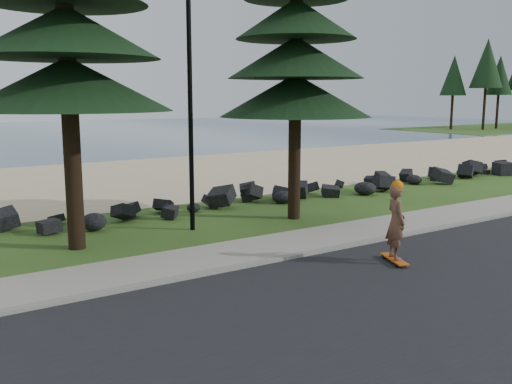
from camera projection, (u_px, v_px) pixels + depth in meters
ground at (251, 254)px, 14.42m from camera, size 160.00×160.00×0.00m
road at (382, 308)px, 10.72m from camera, size 160.00×7.00×0.02m
kerb at (272, 261)px, 13.67m from camera, size 160.00×0.20×0.10m
sidewalk at (247, 251)px, 14.57m from camera, size 160.00×2.00×0.08m
beach_sand at (79, 182)px, 26.31m from camera, size 160.00×15.00×0.01m
seawall_boulders at (159, 216)px, 19.01m from camera, size 60.00×2.40×1.10m
lamp_post at (190, 89)px, 16.35m from camera, size 0.25×0.14×8.14m
skateboarder at (396, 222)px, 13.47m from camera, size 0.64×1.09×1.99m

